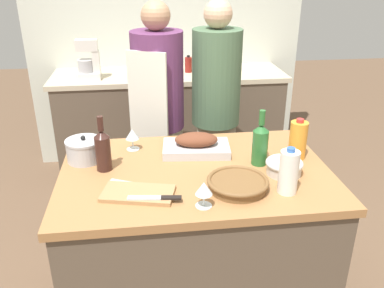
{
  "coord_description": "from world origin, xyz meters",
  "views": [
    {
      "loc": [
        -0.24,
        -1.75,
        1.81
      ],
      "look_at": [
        0.0,
        0.13,
        0.95
      ],
      "focal_mm": 38.0,
      "sensor_mm": 36.0,
      "label": 1
    }
  ],
  "objects_px": {
    "knife_chef": "(140,186)",
    "person_cook_aproned": "(159,111)",
    "wine_glass_right": "(204,189)",
    "wine_bottle_dark": "(103,149)",
    "wine_glass_left": "(132,135)",
    "condiment_bottle_tall": "(199,62)",
    "roasting_pan": "(196,145)",
    "stock_pot": "(84,150)",
    "knife_paring": "(157,198)",
    "mixing_bowl": "(284,167)",
    "stand_mixer": "(89,63)",
    "juice_jug": "(298,140)",
    "condiment_bottle_short": "(188,65)",
    "wine_bottle_green": "(260,143)",
    "wicker_basket": "(238,183)",
    "milk_jug": "(289,172)",
    "cutting_board": "(138,193)",
    "person_cook_guest": "(216,107)"
  },
  "relations": [
    {
      "from": "knife_chef",
      "to": "person_cook_aproned",
      "type": "height_order",
      "value": "person_cook_aproned"
    },
    {
      "from": "knife_chef",
      "to": "stand_mixer",
      "type": "distance_m",
      "value": 1.74
    },
    {
      "from": "stand_mixer",
      "to": "milk_jug",
      "type": "bearing_deg",
      "value": -60.59
    },
    {
      "from": "condiment_bottle_tall",
      "to": "person_cook_aproned",
      "type": "distance_m",
      "value": 0.87
    },
    {
      "from": "mixing_bowl",
      "to": "stand_mixer",
      "type": "relative_size",
      "value": 0.56
    },
    {
      "from": "stock_pot",
      "to": "stand_mixer",
      "type": "xyz_separation_m",
      "value": [
        -0.11,
        1.39,
        0.14
      ]
    },
    {
      "from": "knife_chef",
      "to": "knife_paring",
      "type": "distance_m",
      "value": 0.16
    },
    {
      "from": "wine_bottle_dark",
      "to": "cutting_board",
      "type": "bearing_deg",
      "value": -58.7
    },
    {
      "from": "wicker_basket",
      "to": "condiment_bottle_short",
      "type": "distance_m",
      "value": 1.9
    },
    {
      "from": "wine_bottle_dark",
      "to": "stand_mixer",
      "type": "distance_m",
      "value": 1.52
    },
    {
      "from": "wine_bottle_green",
      "to": "knife_chef",
      "type": "bearing_deg",
      "value": -165.87
    },
    {
      "from": "wicker_basket",
      "to": "juice_jug",
      "type": "xyz_separation_m",
      "value": [
        0.38,
        0.28,
        0.07
      ]
    },
    {
      "from": "juice_jug",
      "to": "wine_bottle_green",
      "type": "height_order",
      "value": "wine_bottle_green"
    },
    {
      "from": "wine_glass_right",
      "to": "knife_chef",
      "type": "xyz_separation_m",
      "value": [
        -0.26,
        0.2,
        -0.08
      ]
    },
    {
      "from": "mixing_bowl",
      "to": "knife_chef",
      "type": "relative_size",
      "value": 0.68
    },
    {
      "from": "mixing_bowl",
      "to": "condiment_bottle_short",
      "type": "height_order",
      "value": "condiment_bottle_short"
    },
    {
      "from": "wine_bottle_green",
      "to": "wine_glass_left",
      "type": "height_order",
      "value": "wine_bottle_green"
    },
    {
      "from": "wine_bottle_green",
      "to": "knife_chef",
      "type": "xyz_separation_m",
      "value": [
        -0.6,
        -0.15,
        -0.11
      ]
    },
    {
      "from": "wine_bottle_dark",
      "to": "wine_glass_right",
      "type": "relative_size",
      "value": 2.42
    },
    {
      "from": "condiment_bottle_short",
      "to": "stand_mixer",
      "type": "bearing_deg",
      "value": -171.42
    },
    {
      "from": "roasting_pan",
      "to": "condiment_bottle_short",
      "type": "distance_m",
      "value": 1.5
    },
    {
      "from": "roasting_pan",
      "to": "wine_bottle_dark",
      "type": "distance_m",
      "value": 0.5
    },
    {
      "from": "knife_paring",
      "to": "wine_bottle_dark",
      "type": "bearing_deg",
      "value": 125.81
    },
    {
      "from": "juice_jug",
      "to": "stand_mixer",
      "type": "bearing_deg",
      "value": 128.66
    },
    {
      "from": "juice_jug",
      "to": "condiment_bottle_short",
      "type": "distance_m",
      "value": 1.66
    },
    {
      "from": "condiment_bottle_tall",
      "to": "stand_mixer",
      "type": "bearing_deg",
      "value": -176.44
    },
    {
      "from": "mixing_bowl",
      "to": "condiment_bottle_short",
      "type": "xyz_separation_m",
      "value": [
        -0.25,
        1.78,
        0.09
      ]
    },
    {
      "from": "wine_glass_left",
      "to": "knife_chef",
      "type": "xyz_separation_m",
      "value": [
        0.03,
        -0.41,
        -0.08
      ]
    },
    {
      "from": "cutting_board",
      "to": "condiment_bottle_short",
      "type": "xyz_separation_m",
      "value": [
        0.45,
        1.89,
        0.12
      ]
    },
    {
      "from": "juice_jug",
      "to": "person_cook_guest",
      "type": "distance_m",
      "value": 0.86
    },
    {
      "from": "milk_jug",
      "to": "wine_bottle_green",
      "type": "bearing_deg",
      "value": 99.22
    },
    {
      "from": "cutting_board",
      "to": "milk_jug",
      "type": "bearing_deg",
      "value": -4.81
    },
    {
      "from": "roasting_pan",
      "to": "wine_bottle_dark",
      "type": "bearing_deg",
      "value": -164.28
    },
    {
      "from": "stand_mixer",
      "to": "juice_jug",
      "type": "bearing_deg",
      "value": -51.34
    },
    {
      "from": "milk_jug",
      "to": "condiment_bottle_tall",
      "type": "relative_size",
      "value": 1.0
    },
    {
      "from": "mixing_bowl",
      "to": "juice_jug",
      "type": "bearing_deg",
      "value": 52.8
    },
    {
      "from": "roasting_pan",
      "to": "stock_pot",
      "type": "height_order",
      "value": "stock_pot"
    },
    {
      "from": "condiment_bottle_tall",
      "to": "person_cook_aproned",
      "type": "relative_size",
      "value": 0.13
    },
    {
      "from": "wine_bottle_dark",
      "to": "knife_chef",
      "type": "bearing_deg",
      "value": -48.06
    },
    {
      "from": "wicker_basket",
      "to": "wine_glass_left",
      "type": "distance_m",
      "value": 0.68
    },
    {
      "from": "juice_jug",
      "to": "mixing_bowl",
      "type": "bearing_deg",
      "value": -127.2
    },
    {
      "from": "person_cook_aproned",
      "to": "roasting_pan",
      "type": "bearing_deg",
      "value": -48.97
    },
    {
      "from": "roasting_pan",
      "to": "stand_mixer",
      "type": "bearing_deg",
      "value": 116.56
    },
    {
      "from": "condiment_bottle_tall",
      "to": "person_cook_guest",
      "type": "distance_m",
      "value": 0.75
    },
    {
      "from": "cutting_board",
      "to": "knife_chef",
      "type": "relative_size",
      "value": 1.29
    },
    {
      "from": "wine_bottle_green",
      "to": "knife_chef",
      "type": "relative_size",
      "value": 1.08
    },
    {
      "from": "roasting_pan",
      "to": "wine_bottle_dark",
      "type": "relative_size",
      "value": 1.33
    },
    {
      "from": "wine_bottle_green",
      "to": "condiment_bottle_tall",
      "type": "distance_m",
      "value": 1.6
    },
    {
      "from": "juice_jug",
      "to": "condiment_bottle_short",
      "type": "height_order",
      "value": "juice_jug"
    },
    {
      "from": "wine_glass_left",
      "to": "wine_glass_right",
      "type": "bearing_deg",
      "value": -64.05
    }
  ]
}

